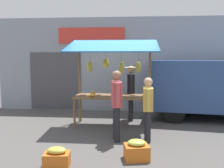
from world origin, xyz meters
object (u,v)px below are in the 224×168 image
produce_crate_side (57,158)px  shopper_with_ponytail (148,105)px  parked_van (218,84)px  produce_crate_near (137,150)px  shopper_with_shopping_bag (116,100)px  vendor_with_sunhat (131,88)px  market_stall (113,72)px

produce_crate_side → shopper_with_ponytail: bearing=-136.4°
parked_van → produce_crate_near: 4.51m
shopper_with_shopping_bag → vendor_with_sunhat: bearing=-18.4°
vendor_with_sunhat → shopper_with_ponytail: bearing=8.7°
vendor_with_sunhat → parked_van: bearing=94.4°
vendor_with_sunhat → shopper_with_shopping_bag: (0.29, 2.06, -0.04)m
market_stall → parked_van: market_stall is taller
vendor_with_sunhat → produce_crate_side: size_ratio=3.46×
produce_crate_side → produce_crate_near: bearing=-162.1°
shopper_with_shopping_bag → shopper_with_ponytail: shopper_with_shopping_bag is taller
market_stall → shopper_with_ponytail: market_stall is taller
shopper_with_ponytail → produce_crate_side: bearing=133.5°
produce_crate_near → vendor_with_sunhat: bearing=-86.6°
shopper_with_shopping_bag → produce_crate_near: shopper_with_shopping_bag is taller
parked_van → produce_crate_near: parked_van is taller
market_stall → shopper_with_shopping_bag: size_ratio=1.49×
market_stall → parked_van: bearing=-161.2°
market_stall → produce_crate_side: (0.75, 2.96, -1.38)m
shopper_with_shopping_bag → produce_crate_near: bearing=-167.6°
vendor_with_sunhat → shopper_with_ponytail: size_ratio=1.12×
parked_van → produce_crate_side: size_ratio=9.34×
shopper_with_shopping_bag → produce_crate_side: size_ratio=3.39×
parked_van → produce_crate_side: bearing=53.2°
shopper_with_shopping_bag → shopper_with_ponytail: 0.75m
shopper_with_shopping_bag → shopper_with_ponytail: (-0.74, 0.01, -0.11)m
market_stall → produce_crate_near: size_ratio=4.71×
shopper_with_ponytail → market_stall: bearing=35.5°
vendor_with_sunhat → produce_crate_side: bearing=-22.4°
shopper_with_shopping_bag → parked_van: 3.90m
parked_van → produce_crate_side: (4.01, 4.07, -0.95)m
parked_van → produce_crate_side: parked_van is taller
market_stall → vendor_with_sunhat: 1.03m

